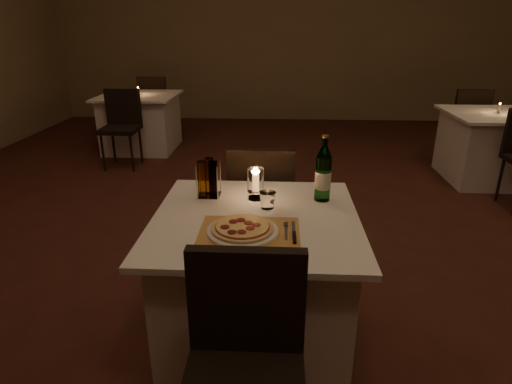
{
  "coord_description": "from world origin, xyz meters",
  "views": [
    {
      "loc": [
        -0.16,
        -2.74,
        1.61
      ],
      "look_at": [
        -0.27,
        -0.83,
        0.86
      ],
      "focal_mm": 30.0,
      "sensor_mm": 36.0,
      "label": 1
    }
  ],
  "objects_px": {
    "chair_near": "(245,352)",
    "pizza": "(242,228)",
    "main_table": "(256,281)",
    "hurricane_candle": "(256,181)",
    "neighbor_table_right": "(491,147)",
    "water_bottle": "(323,175)",
    "neighbor_table_left": "(141,122)",
    "chair_far": "(262,197)",
    "tumbler": "(268,200)",
    "plate": "(242,231)"
  },
  "relations": [
    {
      "from": "main_table",
      "to": "chair_near",
      "type": "distance_m",
      "value": 0.74
    },
    {
      "from": "chair_near",
      "to": "chair_far",
      "type": "xyz_separation_m",
      "value": [
        0.0,
        1.43,
        0.0
      ]
    },
    {
      "from": "tumbler",
      "to": "hurricane_candle",
      "type": "xyz_separation_m",
      "value": [
        -0.07,
        0.12,
        0.06
      ]
    },
    {
      "from": "chair_far",
      "to": "pizza",
      "type": "distance_m",
      "value": 0.92
    },
    {
      "from": "main_table",
      "to": "neighbor_table_right",
      "type": "distance_m",
      "value": 3.64
    },
    {
      "from": "pizza",
      "to": "chair_near",
      "type": "bearing_deg",
      "value": -84.63
    },
    {
      "from": "main_table",
      "to": "tumbler",
      "type": "relative_size",
      "value": 11.65
    },
    {
      "from": "water_bottle",
      "to": "neighbor_table_left",
      "type": "xyz_separation_m",
      "value": [
        -2.1,
        3.53,
        -0.51
      ]
    },
    {
      "from": "chair_near",
      "to": "hurricane_candle",
      "type": "xyz_separation_m",
      "value": [
        -0.01,
        0.94,
        0.29
      ]
    },
    {
      "from": "water_bottle",
      "to": "chair_far",
      "type": "bearing_deg",
      "value": 125.07
    },
    {
      "from": "plate",
      "to": "neighbor_table_left",
      "type": "height_order",
      "value": "plate"
    },
    {
      "from": "chair_far",
      "to": "plate",
      "type": "height_order",
      "value": "chair_far"
    },
    {
      "from": "tumbler",
      "to": "hurricane_candle",
      "type": "bearing_deg",
      "value": 119.04
    },
    {
      "from": "chair_near",
      "to": "neighbor_table_right",
      "type": "distance_m",
      "value": 4.2
    },
    {
      "from": "chair_near",
      "to": "neighbor_table_left",
      "type": "relative_size",
      "value": 0.9
    },
    {
      "from": "hurricane_candle",
      "to": "main_table",
      "type": "bearing_deg",
      "value": -86.66
    },
    {
      "from": "main_table",
      "to": "chair_far",
      "type": "bearing_deg",
      "value": 90.0
    },
    {
      "from": "plate",
      "to": "tumbler",
      "type": "relative_size",
      "value": 3.73
    },
    {
      "from": "neighbor_table_left",
      "to": "tumbler",
      "type": "bearing_deg",
      "value": -63.62
    },
    {
      "from": "pizza",
      "to": "neighbor_table_right",
      "type": "relative_size",
      "value": 0.28
    },
    {
      "from": "chair_near",
      "to": "chair_far",
      "type": "height_order",
      "value": "same"
    },
    {
      "from": "hurricane_candle",
      "to": "neighbor_table_right",
      "type": "distance_m",
      "value": 3.51
    },
    {
      "from": "pizza",
      "to": "hurricane_candle",
      "type": "height_order",
      "value": "hurricane_candle"
    },
    {
      "from": "main_table",
      "to": "hurricane_candle",
      "type": "height_order",
      "value": "hurricane_candle"
    },
    {
      "from": "water_bottle",
      "to": "plate",
      "type": "bearing_deg",
      "value": -133.47
    },
    {
      "from": "hurricane_candle",
      "to": "neighbor_table_left",
      "type": "relative_size",
      "value": 0.17
    },
    {
      "from": "neighbor_table_right",
      "to": "chair_near",
      "type": "bearing_deg",
      "value": -125.01
    },
    {
      "from": "water_bottle",
      "to": "hurricane_candle",
      "type": "relative_size",
      "value": 2.07
    },
    {
      "from": "water_bottle",
      "to": "neighbor_table_left",
      "type": "bearing_deg",
      "value": 120.73
    },
    {
      "from": "water_bottle",
      "to": "main_table",
      "type": "bearing_deg",
      "value": -145.79
    },
    {
      "from": "chair_far",
      "to": "tumbler",
      "type": "xyz_separation_m",
      "value": [
        0.05,
        -0.61,
        0.23
      ]
    },
    {
      "from": "chair_near",
      "to": "pizza",
      "type": "xyz_separation_m",
      "value": [
        -0.05,
        0.53,
        0.22
      ]
    },
    {
      "from": "plate",
      "to": "tumbler",
      "type": "distance_m",
      "value": 0.31
    },
    {
      "from": "tumbler",
      "to": "water_bottle",
      "type": "distance_m",
      "value": 0.33
    },
    {
      "from": "neighbor_table_left",
      "to": "neighbor_table_right",
      "type": "relative_size",
      "value": 1.0
    },
    {
      "from": "main_table",
      "to": "chair_far",
      "type": "xyz_separation_m",
      "value": [
        -0.0,
        0.71,
        0.18
      ]
    },
    {
      "from": "chair_near",
      "to": "chair_far",
      "type": "bearing_deg",
      "value": 90.0
    },
    {
      "from": "main_table",
      "to": "pizza",
      "type": "relative_size",
      "value": 3.57
    },
    {
      "from": "neighbor_table_left",
      "to": "chair_near",
      "type": "bearing_deg",
      "value": -68.55
    },
    {
      "from": "chair_far",
      "to": "neighbor_table_right",
      "type": "bearing_deg",
      "value": 39.84
    },
    {
      "from": "chair_near",
      "to": "hurricane_candle",
      "type": "distance_m",
      "value": 0.99
    },
    {
      "from": "hurricane_candle",
      "to": "neighbor_table_left",
      "type": "height_order",
      "value": "hurricane_candle"
    },
    {
      "from": "plate",
      "to": "pizza",
      "type": "relative_size",
      "value": 1.14
    },
    {
      "from": "plate",
      "to": "tumbler",
      "type": "height_order",
      "value": "tumbler"
    },
    {
      "from": "tumbler",
      "to": "hurricane_candle",
      "type": "relative_size",
      "value": 0.5
    },
    {
      "from": "chair_far",
      "to": "pizza",
      "type": "bearing_deg",
      "value": -93.21
    },
    {
      "from": "main_table",
      "to": "neighbor_table_right",
      "type": "relative_size",
      "value": 1.0
    },
    {
      "from": "chair_far",
      "to": "plate",
      "type": "bearing_deg",
      "value": -93.2
    },
    {
      "from": "chair_near",
      "to": "tumbler",
      "type": "relative_size",
      "value": 10.49
    },
    {
      "from": "chair_far",
      "to": "plate",
      "type": "distance_m",
      "value": 0.92
    }
  ]
}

